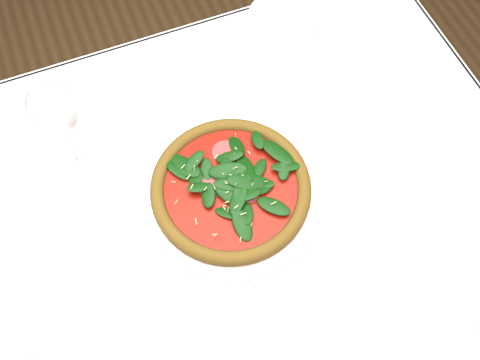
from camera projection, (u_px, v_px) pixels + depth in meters
name	position (u px, v px, depth m)	size (l,w,h in m)	color
ground	(214.00, 312.00, 1.58)	(6.00, 6.00, 0.00)	brown
dining_table	(200.00, 234.00, 1.00)	(1.21, 0.81, 0.75)	white
plate	(231.00, 191.00, 0.92)	(0.32, 0.32, 0.01)	silver
pizza	(231.00, 187.00, 0.91)	(0.32, 0.32, 0.04)	brown
wine_glass	(55.00, 115.00, 0.83)	(0.08, 0.08, 0.21)	white
saucer_far	(284.00, 18.00, 1.10)	(0.15, 0.15, 0.01)	silver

